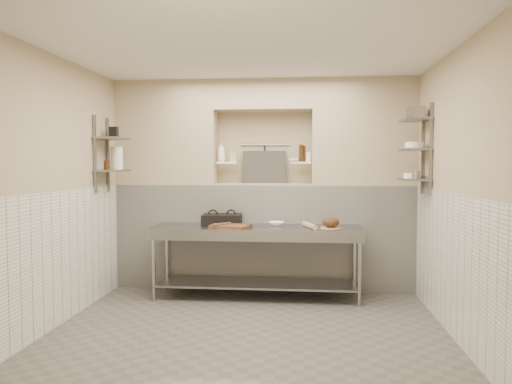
# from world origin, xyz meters

# --- Properties ---
(floor) EXTENTS (4.00, 3.90, 0.10)m
(floor) POSITION_xyz_m (0.00, 0.00, -0.05)
(floor) COLOR #5B5650
(floor) RESTS_ON ground
(ceiling) EXTENTS (4.00, 3.90, 0.10)m
(ceiling) POSITION_xyz_m (0.00, 0.00, 2.85)
(ceiling) COLOR silver
(ceiling) RESTS_ON ground
(wall_left) EXTENTS (0.10, 3.90, 2.80)m
(wall_left) POSITION_xyz_m (-2.05, 0.00, 1.40)
(wall_left) COLOR tan
(wall_left) RESTS_ON ground
(wall_right) EXTENTS (0.10, 3.90, 2.80)m
(wall_right) POSITION_xyz_m (2.05, 0.00, 1.40)
(wall_right) COLOR tan
(wall_right) RESTS_ON ground
(wall_back) EXTENTS (4.00, 0.10, 2.80)m
(wall_back) POSITION_xyz_m (0.00, 2.00, 1.40)
(wall_back) COLOR tan
(wall_back) RESTS_ON ground
(wall_front) EXTENTS (4.00, 0.10, 2.80)m
(wall_front) POSITION_xyz_m (0.00, -2.00, 1.40)
(wall_front) COLOR tan
(wall_front) RESTS_ON ground
(backwall_lower) EXTENTS (4.00, 0.40, 1.40)m
(backwall_lower) POSITION_xyz_m (0.00, 1.75, 0.70)
(backwall_lower) COLOR white
(backwall_lower) RESTS_ON floor
(alcove_sill) EXTENTS (1.30, 0.40, 0.02)m
(alcove_sill) POSITION_xyz_m (0.00, 1.75, 1.41)
(alcove_sill) COLOR tan
(alcove_sill) RESTS_ON backwall_lower
(backwall_pillar_left) EXTENTS (1.35, 0.40, 1.40)m
(backwall_pillar_left) POSITION_xyz_m (-1.33, 1.75, 2.10)
(backwall_pillar_left) COLOR tan
(backwall_pillar_left) RESTS_ON backwall_lower
(backwall_pillar_right) EXTENTS (1.35, 0.40, 1.40)m
(backwall_pillar_right) POSITION_xyz_m (1.33, 1.75, 2.10)
(backwall_pillar_right) COLOR tan
(backwall_pillar_right) RESTS_ON backwall_lower
(backwall_header) EXTENTS (1.30, 0.40, 0.40)m
(backwall_header) POSITION_xyz_m (0.00, 1.75, 2.60)
(backwall_header) COLOR tan
(backwall_header) RESTS_ON backwall_lower
(wainscot_left) EXTENTS (0.02, 3.90, 1.40)m
(wainscot_left) POSITION_xyz_m (-1.99, 0.00, 0.70)
(wainscot_left) COLOR white
(wainscot_left) RESTS_ON floor
(wainscot_right) EXTENTS (0.02, 3.90, 1.40)m
(wainscot_right) POSITION_xyz_m (1.99, 0.00, 0.70)
(wainscot_right) COLOR white
(wainscot_right) RESTS_ON floor
(alcove_shelf_left) EXTENTS (0.28, 0.16, 0.02)m
(alcove_shelf_left) POSITION_xyz_m (-0.50, 1.75, 1.70)
(alcove_shelf_left) COLOR white
(alcove_shelf_left) RESTS_ON backwall_lower
(alcove_shelf_right) EXTENTS (0.28, 0.16, 0.02)m
(alcove_shelf_right) POSITION_xyz_m (0.50, 1.75, 1.70)
(alcove_shelf_right) COLOR white
(alcove_shelf_right) RESTS_ON backwall_lower
(utensil_rail) EXTENTS (0.70, 0.02, 0.02)m
(utensil_rail) POSITION_xyz_m (0.00, 1.92, 1.95)
(utensil_rail) COLOR gray
(utensil_rail) RESTS_ON wall_back
(hanging_steel) EXTENTS (0.02, 0.02, 0.30)m
(hanging_steel) POSITION_xyz_m (0.00, 1.90, 1.78)
(hanging_steel) COLOR black
(hanging_steel) RESTS_ON utensil_rail
(splash_panel) EXTENTS (0.60, 0.08, 0.45)m
(splash_panel) POSITION_xyz_m (0.00, 1.85, 1.64)
(splash_panel) COLOR #383330
(splash_panel) RESTS_ON alcove_sill
(shelf_rail_left_a) EXTENTS (0.03, 0.03, 0.95)m
(shelf_rail_left_a) POSITION_xyz_m (-1.98, 1.25, 1.80)
(shelf_rail_left_a) COLOR slate
(shelf_rail_left_a) RESTS_ON wall_left
(shelf_rail_left_b) EXTENTS (0.03, 0.03, 0.95)m
(shelf_rail_left_b) POSITION_xyz_m (-1.98, 0.85, 1.80)
(shelf_rail_left_b) COLOR slate
(shelf_rail_left_b) RESTS_ON wall_left
(wall_shelf_left_lower) EXTENTS (0.30, 0.50, 0.02)m
(wall_shelf_left_lower) POSITION_xyz_m (-1.84, 1.05, 1.60)
(wall_shelf_left_lower) COLOR slate
(wall_shelf_left_lower) RESTS_ON wall_left
(wall_shelf_left_upper) EXTENTS (0.30, 0.50, 0.03)m
(wall_shelf_left_upper) POSITION_xyz_m (-1.84, 1.05, 2.00)
(wall_shelf_left_upper) COLOR slate
(wall_shelf_left_upper) RESTS_ON wall_left
(shelf_rail_right_a) EXTENTS (0.03, 0.03, 1.05)m
(shelf_rail_right_a) POSITION_xyz_m (1.98, 1.25, 1.85)
(shelf_rail_right_a) COLOR slate
(shelf_rail_right_a) RESTS_ON wall_right
(shelf_rail_right_b) EXTENTS (0.03, 0.03, 1.05)m
(shelf_rail_right_b) POSITION_xyz_m (1.98, 0.85, 1.85)
(shelf_rail_right_b) COLOR slate
(shelf_rail_right_b) RESTS_ON wall_right
(wall_shelf_right_lower) EXTENTS (0.30, 0.50, 0.02)m
(wall_shelf_right_lower) POSITION_xyz_m (1.84, 1.05, 1.50)
(wall_shelf_right_lower) COLOR slate
(wall_shelf_right_lower) RESTS_ON wall_right
(wall_shelf_right_mid) EXTENTS (0.30, 0.50, 0.02)m
(wall_shelf_right_mid) POSITION_xyz_m (1.84, 1.05, 1.85)
(wall_shelf_right_mid) COLOR slate
(wall_shelf_right_mid) RESTS_ON wall_right
(wall_shelf_right_upper) EXTENTS (0.30, 0.50, 0.03)m
(wall_shelf_right_upper) POSITION_xyz_m (1.84, 1.05, 2.20)
(wall_shelf_right_upper) COLOR slate
(wall_shelf_right_upper) RESTS_ON wall_right
(prep_table) EXTENTS (2.60, 0.70, 0.90)m
(prep_table) POSITION_xyz_m (-0.04, 1.18, 0.64)
(prep_table) COLOR gray
(prep_table) RESTS_ON floor
(panini_press) EXTENTS (0.52, 0.39, 0.14)m
(panini_press) POSITION_xyz_m (-0.50, 1.34, 0.97)
(panini_press) COLOR black
(panini_press) RESTS_ON prep_table
(cutting_board) EXTENTS (0.52, 0.42, 0.04)m
(cutting_board) POSITION_xyz_m (-0.34, 1.03, 0.92)
(cutting_board) COLOR brown
(cutting_board) RESTS_ON prep_table
(knife_blade) EXTENTS (0.28, 0.04, 0.01)m
(knife_blade) POSITION_xyz_m (-0.18, 1.08, 0.95)
(knife_blade) COLOR gray
(knife_blade) RESTS_ON cutting_board
(tongs) EXTENTS (0.20, 0.22, 0.02)m
(tongs) POSITION_xyz_m (-0.45, 0.97, 0.96)
(tongs) COLOR gray
(tongs) RESTS_ON cutting_board
(mixing_bowl) EXTENTS (0.21, 0.21, 0.05)m
(mixing_bowl) POSITION_xyz_m (0.20, 1.33, 0.92)
(mixing_bowl) COLOR white
(mixing_bowl) RESTS_ON prep_table
(rolling_pin) EXTENTS (0.19, 0.40, 0.06)m
(rolling_pin) POSITION_xyz_m (0.61, 1.12, 0.93)
(rolling_pin) COLOR tan
(rolling_pin) RESTS_ON prep_table
(bread_board) EXTENTS (0.25, 0.25, 0.01)m
(bread_board) POSITION_xyz_m (0.87, 1.11, 0.91)
(bread_board) COLOR tan
(bread_board) RESTS_ON prep_table
(bread_loaf) EXTENTS (0.21, 0.21, 0.12)m
(bread_loaf) POSITION_xyz_m (0.87, 1.11, 0.98)
(bread_loaf) COLOR #4C2D19
(bread_loaf) RESTS_ON bread_board
(bottle_soap) EXTENTS (0.10, 0.11, 0.27)m
(bottle_soap) POSITION_xyz_m (-0.57, 1.72, 1.85)
(bottle_soap) COLOR white
(bottle_soap) RESTS_ON alcove_shelf_left
(jar_alcove) EXTENTS (0.09, 0.09, 0.13)m
(jar_alcove) POSITION_xyz_m (-0.41, 1.75, 1.78)
(jar_alcove) COLOR tan
(jar_alcove) RESTS_ON alcove_shelf_left
(bowl_alcove) EXTENTS (0.19, 0.19, 0.05)m
(bowl_alcove) POSITION_xyz_m (0.40, 1.71, 1.74)
(bowl_alcove) COLOR white
(bowl_alcove) RESTS_ON alcove_shelf_right
(condiment_a) EXTENTS (0.06, 0.06, 0.22)m
(condiment_a) POSITION_xyz_m (0.53, 1.78, 1.82)
(condiment_a) COLOR #321B0A
(condiment_a) RESTS_ON alcove_shelf_right
(condiment_b) EXTENTS (0.06, 0.06, 0.23)m
(condiment_b) POSITION_xyz_m (0.50, 1.74, 1.83)
(condiment_b) COLOR #321B0A
(condiment_b) RESTS_ON alcove_shelf_right
(condiment_c) EXTENTS (0.08, 0.08, 0.13)m
(condiment_c) POSITION_xyz_m (0.61, 1.76, 1.78)
(condiment_c) COLOR white
(condiment_c) RESTS_ON alcove_shelf_right
(jug_left) EXTENTS (0.14, 0.14, 0.29)m
(jug_left) POSITION_xyz_m (-1.84, 1.21, 1.76)
(jug_left) COLOR white
(jug_left) RESTS_ON wall_shelf_left_lower
(jar_left) EXTENTS (0.08, 0.08, 0.11)m
(jar_left) POSITION_xyz_m (-1.84, 0.88, 1.67)
(jar_left) COLOR #321B0A
(jar_left) RESTS_ON wall_shelf_left_lower
(box_left_upper) EXTENTS (0.11, 0.11, 0.14)m
(box_left_upper) POSITION_xyz_m (-1.84, 1.12, 2.08)
(box_left_upper) COLOR black
(box_left_upper) RESTS_ON wall_shelf_left_upper
(bowl_right) EXTENTS (0.21, 0.21, 0.06)m
(bowl_right) POSITION_xyz_m (1.84, 1.16, 1.54)
(bowl_right) COLOR white
(bowl_right) RESTS_ON wall_shelf_right_lower
(canister_right) EXTENTS (0.09, 0.09, 0.09)m
(canister_right) POSITION_xyz_m (1.84, 0.96, 1.56)
(canister_right) COLOR gray
(canister_right) RESTS_ON wall_shelf_right_lower
(bowl_right_mid) EXTENTS (0.21, 0.21, 0.08)m
(bowl_right_mid) POSITION_xyz_m (1.84, 1.09, 1.90)
(bowl_right_mid) COLOR white
(bowl_right_mid) RESTS_ON wall_shelf_right_mid
(basket_right) EXTENTS (0.18, 0.21, 0.13)m
(basket_right) POSITION_xyz_m (1.84, 1.04, 2.28)
(basket_right) COLOR gray
(basket_right) RESTS_ON wall_shelf_right_upper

